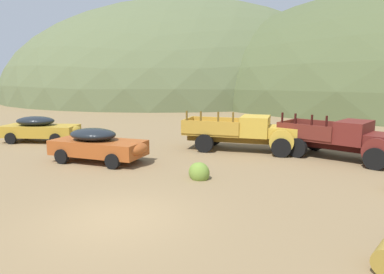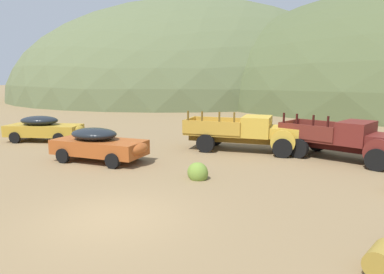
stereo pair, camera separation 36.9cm
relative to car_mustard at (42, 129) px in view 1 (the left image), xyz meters
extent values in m
plane|color=olive|center=(11.02, -8.14, -0.82)|extent=(300.00, 300.00, 0.00)
ellipsoid|color=#56603D|center=(-13.70, 58.85, -0.82)|extent=(70.49, 86.24, 38.80)
cube|color=#B28928|center=(-0.13, -0.04, -0.14)|extent=(4.78, 2.97, 0.68)
ellipsoid|color=black|center=(-0.38, -0.12, 0.46)|extent=(2.67, 2.14, 0.57)
ellipsoid|color=#B28928|center=(1.79, 0.55, -0.07)|extent=(1.35, 1.62, 0.61)
cylinder|color=black|center=(1.45, -0.46, -0.48)|extent=(0.71, 0.39, 0.68)
cylinder|color=black|center=(0.94, 1.20, -0.48)|extent=(0.71, 0.39, 0.68)
cylinder|color=black|center=(-1.19, -1.28, -0.48)|extent=(0.71, 0.39, 0.68)
cylinder|color=black|center=(-1.70, 0.38, -0.48)|extent=(0.71, 0.39, 0.68)
cube|color=#A34C1E|center=(6.35, -2.85, -0.14)|extent=(4.43, 2.02, 0.68)
ellipsoid|color=black|center=(6.09, -2.86, 0.46)|extent=(2.33, 1.71, 0.57)
ellipsoid|color=#A34C1E|center=(8.32, -2.78, -0.07)|extent=(1.02, 1.52, 0.61)
cylinder|color=black|center=(7.74, -3.73, -0.48)|extent=(0.69, 0.23, 0.68)
cylinder|color=black|center=(7.67, -1.88, -0.48)|extent=(0.69, 0.23, 0.68)
cylinder|color=black|center=(5.04, -3.83, -0.48)|extent=(0.69, 0.23, 0.68)
cylinder|color=black|center=(4.97, -1.98, -0.48)|extent=(0.69, 0.23, 0.68)
cube|color=brown|center=(12.00, 2.18, -0.16)|extent=(6.18, 1.51, 0.36)
cube|color=gold|center=(14.25, 2.41, 0.30)|extent=(2.08, 1.79, 0.55)
cube|color=#B7B2A8|center=(15.14, 2.50, 0.27)|extent=(0.19, 1.11, 0.44)
cylinder|color=gold|center=(14.09, 1.43, -0.06)|extent=(1.21, 0.30, 1.20)
cylinder|color=gold|center=(13.90, 3.33, -0.06)|extent=(1.21, 0.30, 1.20)
cube|color=gold|center=(12.58, 2.24, 0.55)|extent=(1.60, 1.98, 1.05)
cube|color=black|center=(13.22, 2.30, 0.76)|extent=(0.21, 1.56, 0.59)
cube|color=#B5882D|center=(10.34, 2.01, 0.08)|extent=(3.27, 2.23, 0.12)
cube|color=#B5882D|center=(10.43, 1.05, 0.49)|extent=(3.09, 0.41, 0.70)
cube|color=#B5882D|center=(10.24, 2.97, 0.49)|extent=(3.09, 0.41, 0.70)
cube|color=#B5882D|center=(8.86, 1.86, 0.49)|extent=(0.29, 1.93, 0.70)
cube|color=brown|center=(9.20, 0.93, 1.09)|extent=(0.09, 0.09, 0.50)
cube|color=brown|center=(9.97, 1.01, 1.09)|extent=(0.09, 0.09, 0.50)
cube|color=brown|center=(10.90, 1.10, 1.09)|extent=(0.09, 0.09, 0.50)
cube|color=brown|center=(11.67, 1.18, 1.09)|extent=(0.09, 0.09, 0.50)
cylinder|color=black|center=(14.09, 1.38, -0.34)|extent=(0.98, 0.37, 0.96)
cylinder|color=black|center=(13.89, 3.38, -0.34)|extent=(0.98, 0.37, 0.96)
cylinder|color=black|center=(10.18, 0.99, -0.34)|extent=(0.98, 0.37, 0.96)
cylinder|color=black|center=(9.98, 2.99, -0.34)|extent=(0.98, 0.37, 0.96)
cube|color=black|center=(16.82, 2.15, -0.16)|extent=(5.53, 2.73, 0.36)
cylinder|color=maroon|center=(18.18, 0.56, -0.06)|extent=(1.19, 0.56, 1.20)
cube|color=maroon|center=(17.31, 1.98, 0.55)|extent=(1.87, 2.36, 1.05)
cube|color=black|center=(17.86, 1.79, 0.76)|extent=(0.61, 1.66, 0.59)
cube|color=maroon|center=(15.40, 2.64, 0.08)|extent=(3.33, 2.93, 0.12)
cube|color=maroon|center=(15.05, 1.62, 0.49)|extent=(2.66, 1.00, 0.70)
cube|color=maroon|center=(15.74, 3.65, 0.49)|extent=(2.66, 1.00, 0.70)
cube|color=maroon|center=(14.14, 3.07, 0.49)|extent=(0.79, 2.06, 0.70)
cube|color=black|center=(14.00, 1.98, 1.09)|extent=(0.10, 0.10, 0.50)
cube|color=black|center=(14.65, 1.76, 1.09)|extent=(0.10, 0.10, 0.50)
cube|color=black|center=(15.44, 1.49, 1.09)|extent=(0.10, 0.10, 0.50)
cube|color=black|center=(16.10, 1.26, 1.09)|extent=(0.10, 0.10, 0.50)
cylinder|color=black|center=(18.16, 0.51, -0.34)|extent=(1.00, 0.58, 0.96)
cylinder|color=black|center=(14.82, 1.66, -0.34)|extent=(1.00, 0.58, 0.96)
cylinder|color=black|center=(15.54, 3.77, -0.34)|extent=(1.00, 0.58, 0.96)
ellipsoid|color=olive|center=(11.61, -3.52, -0.60)|extent=(0.74, 0.66, 0.79)
ellipsoid|color=olive|center=(11.72, -3.58, -0.68)|extent=(0.67, 0.60, 0.49)
ellipsoid|color=olive|center=(11.75, -3.67, -0.58)|extent=(0.79, 0.71, 0.86)
camera|label=1|loc=(16.53, -15.87, 3.10)|focal=32.65mm
camera|label=2|loc=(16.87, -15.73, 3.10)|focal=32.65mm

